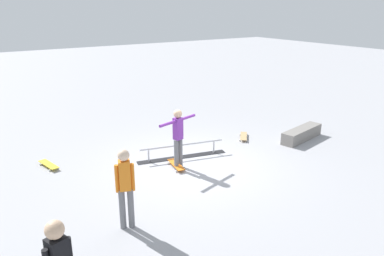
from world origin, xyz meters
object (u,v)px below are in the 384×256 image
Objects in this scene: skater_main at (178,135)px; loose_skateboard_natural at (244,136)px; skateboard_main at (176,165)px; bystander_orange_shirt at (125,185)px; loose_skateboard_yellow at (49,164)px; skate_ledge at (302,134)px; grind_rail at (182,151)px.

skater_main is 3.15m from loose_skateboard_natural.
loose_skateboard_natural is at bearing 113.65° from skateboard_main.
bystander_orange_shirt is 2.20× the size of loose_skateboard_natural.
skater_main reaches higher than skateboard_main.
skater_main is 3.52m from loose_skateboard_yellow.
bystander_orange_shirt is at bearing 13.08° from skate_ledge.
skater_main is 2.17× the size of loose_skateboard_natural.
skate_ledge is at bearing -19.55° from skater_main.
loose_skateboard_natural is (-2.96, -0.74, 0.00)m from skateboard_main.
loose_skateboard_natural is at bearing -0.55° from skater_main.
loose_skateboard_natural is (-2.46, -0.24, -0.10)m from grind_rail.
grind_rail is at bearing -124.80° from loose_skateboard_yellow.
grind_rail is 0.71m from skateboard_main.
skater_main is 0.85m from skateboard_main.
skateboard_main is at bearing 60.64° from bystander_orange_shirt.
skater_main is (4.39, -0.29, 0.73)m from skate_ledge.
loose_skateboard_yellow is (3.29, -1.36, -0.10)m from grind_rail.
skate_ledge is 2.14× the size of skateboard_main.
bystander_orange_shirt reaches higher than loose_skateboard_natural.
skate_ledge is 1.11× the size of skater_main.
grind_rail is 2.48m from loose_skateboard_natural.
loose_skateboard_yellow is 1.13× the size of loose_skateboard_natural.
grind_rail is 3.09× the size of skateboard_main.
skateboard_main is at bearing 58.33° from grind_rail.
skate_ledge is 2.41× the size of loose_skateboard_natural.
skater_main is 1.93× the size of skateboard_main.
loose_skateboard_natural is (-5.18, -2.63, -0.83)m from bystander_orange_shirt.
grind_rail is 4.01m from skate_ledge.
bystander_orange_shirt is 1.95× the size of loose_skateboard_yellow.
loose_skateboard_yellow is (7.22, -2.20, -0.11)m from skate_ledge.
loose_skateboard_yellow is at bearing -16.98° from skate_ledge.
skate_ledge is 1.82m from loose_skateboard_natural.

